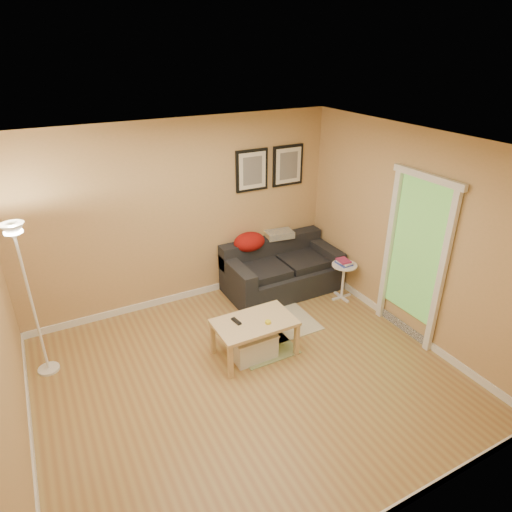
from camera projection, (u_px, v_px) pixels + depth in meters
name	position (u px, v px, depth m)	size (l,w,h in m)	color
floor	(248.00, 377.00, 5.05)	(4.50, 4.50, 0.00)	#A28245
ceiling	(246.00, 149.00, 3.92)	(4.50, 4.50, 0.00)	white
wall_back	(181.00, 215.00, 6.07)	(4.50, 4.50, 0.00)	tan
wall_front	(386.00, 407.00, 2.90)	(4.50, 4.50, 0.00)	tan
wall_right	(411.00, 236.00, 5.43)	(4.00, 4.00, 0.00)	tan
baseboard_back	(188.00, 294.00, 6.61)	(4.50, 0.02, 0.10)	white
baseboard_left	(33.00, 451.00, 4.09)	(0.02, 4.00, 0.10)	white
baseboard_right	(396.00, 321.00, 5.98)	(0.02, 4.00, 0.10)	white
sofa	(282.00, 268.00, 6.68)	(1.70, 0.90, 0.75)	black
red_throw	(249.00, 242.00, 6.57)	(0.48, 0.36, 0.28)	maroon
plaid_throw	(279.00, 234.00, 6.81)	(0.42, 0.26, 0.10)	tan
framed_print_left	(252.00, 170.00, 6.29)	(0.50, 0.04, 0.60)	black
framed_print_right	(288.00, 165.00, 6.54)	(0.50, 0.04, 0.60)	black
area_rug	(268.00, 325.00, 5.97)	(1.25, 0.85, 0.01)	beige
green_runner	(267.00, 350.00, 5.49)	(0.70, 0.50, 0.01)	#668C4C
coffee_table	(254.00, 338.00, 5.33)	(0.95, 0.58, 0.48)	#D6B883
remote_control	(236.00, 321.00, 5.21)	(0.05, 0.16, 0.02)	black
tape_roll	(268.00, 322.00, 5.18)	(0.07, 0.07, 0.03)	yellow
storage_bin	(253.00, 345.00, 5.33)	(0.53, 0.39, 0.33)	white
side_table	(343.00, 281.00, 6.50)	(0.37, 0.37, 0.56)	white
book_stack	(344.00, 262.00, 6.37)	(0.17, 0.23, 0.07)	#394DAC
floor_lamp	(33.00, 306.00, 4.78)	(0.24, 0.24, 1.85)	white
doorway	(413.00, 262.00, 5.41)	(0.12, 1.01, 2.13)	white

